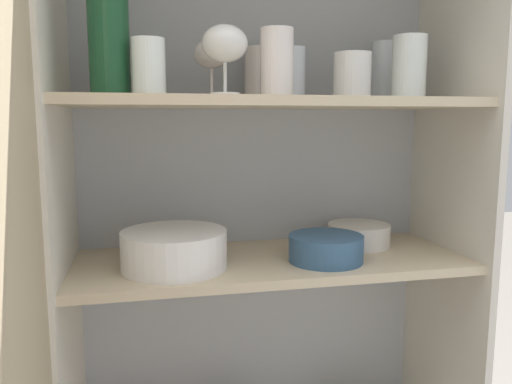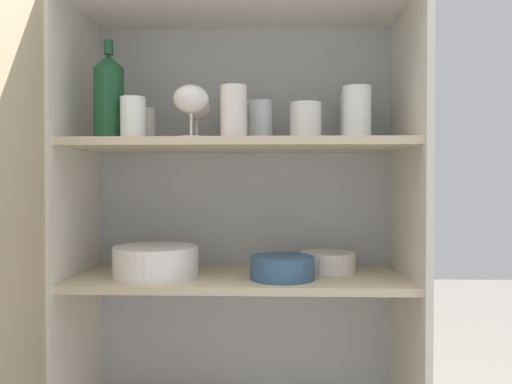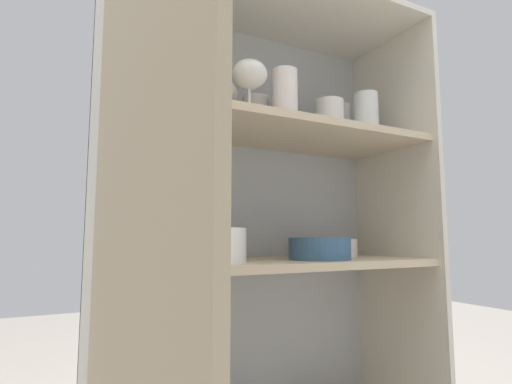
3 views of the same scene
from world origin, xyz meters
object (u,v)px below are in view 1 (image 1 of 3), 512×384
Objects in this scene: plate_stack_white at (174,249)px; serving_bowl_small at (359,234)px; wine_bottle at (109,35)px; mixing_bowl_large at (326,247)px.

serving_bowl_small is at bearing 11.99° from plate_stack_white.
wine_bottle reaches higher than mixing_bowl_large.
wine_bottle is at bearing -165.26° from plate_stack_white.
serving_bowl_small is (0.13, 0.12, -0.00)m from mixing_bowl_large.
plate_stack_white reaches higher than mixing_bowl_large.
plate_stack_white is at bearing 176.96° from mixing_bowl_large.
mixing_bowl_large is 1.08× the size of serving_bowl_small.
mixing_bowl_large is 0.17m from serving_bowl_small.
plate_stack_white is 1.45× the size of serving_bowl_small.
mixing_bowl_large reaches higher than serving_bowl_small.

